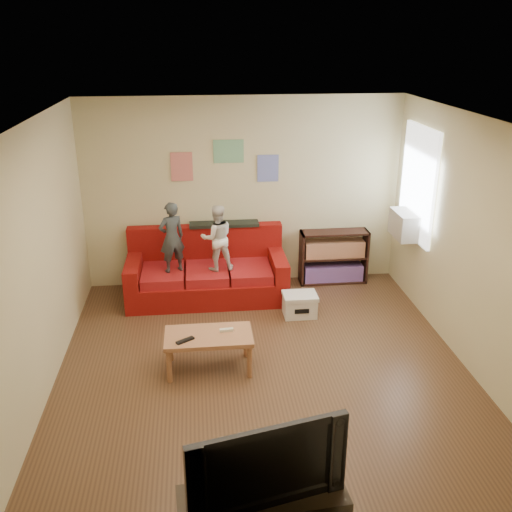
{
  "coord_description": "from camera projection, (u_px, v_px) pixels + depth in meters",
  "views": [
    {
      "loc": [
        -0.66,
        -5.34,
        3.48
      ],
      "look_at": [
        0.0,
        0.8,
        1.05
      ],
      "focal_mm": 40.0,
      "sensor_mm": 36.0,
      "label": 1
    }
  ],
  "objects": [
    {
      "name": "child_a",
      "position": [
        172.0,
        237.0,
        7.56
      ],
      "size": [
        0.42,
        0.35,
        0.97
      ],
      "primitive_type": "imported",
      "rotation": [
        0.0,
        0.0,
        3.55
      ],
      "color": "#323A3D",
      "rests_on": "sofa"
    },
    {
      "name": "remote",
      "position": [
        185.0,
        340.0,
        6.03
      ],
      "size": [
        0.2,
        0.15,
        0.02
      ],
      "primitive_type": "cube",
      "rotation": [
        0.0,
        0.0,
        0.57
      ],
      "color": "black",
      "rests_on": "coffee_table"
    },
    {
      "name": "file_box",
      "position": [
        300.0,
        305.0,
        7.46
      ],
      "size": [
        0.44,
        0.34,
        0.3
      ],
      "color": "white",
      "rests_on": "ground"
    },
    {
      "name": "artwork_left",
      "position": [
        182.0,
        167.0,
        7.86
      ],
      "size": [
        0.3,
        0.01,
        0.4
      ],
      "primitive_type": "cube",
      "color": "#D87266",
      "rests_on": "room_shell"
    },
    {
      "name": "sofa",
      "position": [
        207.0,
        274.0,
        7.99
      ],
      "size": [
        2.19,
        1.01,
        0.96
      ],
      "color": "maroon",
      "rests_on": "ground"
    },
    {
      "name": "tissue",
      "position": [
        287.0,
        312.0,
        7.49
      ],
      "size": [
        0.1,
        0.1,
        0.1
      ],
      "primitive_type": "sphere",
      "rotation": [
        0.0,
        0.0,
        -0.09
      ],
      "color": "silver",
      "rests_on": "ground"
    },
    {
      "name": "artwork_center",
      "position": [
        228.0,
        151.0,
        7.85
      ],
      "size": [
        0.42,
        0.01,
        0.32
      ],
      "primitive_type": "cube",
      "color": "#72B27F",
      "rests_on": "room_shell"
    },
    {
      "name": "television",
      "position": [
        263.0,
        458.0,
        3.89
      ],
      "size": [
        1.13,
        0.4,
        0.65
      ],
      "primitive_type": "imported",
      "rotation": [
        0.0,
        0.0,
        0.23
      ],
      "color": "black",
      "rests_on": "tv_stand"
    },
    {
      "name": "bookshelf",
      "position": [
        333.0,
        259.0,
        8.41
      ],
      "size": [
        0.99,
        0.3,
        0.79
      ],
      "color": "black",
      "rests_on": "ground"
    },
    {
      "name": "game_controller",
      "position": [
        227.0,
        330.0,
        6.23
      ],
      "size": [
        0.15,
        0.06,
        0.03
      ],
      "primitive_type": "cube",
      "rotation": [
        0.0,
        0.0,
        0.11
      ],
      "color": "silver",
      "rests_on": "coffee_table"
    },
    {
      "name": "artwork_right",
      "position": [
        268.0,
        168.0,
        7.99
      ],
      "size": [
        0.3,
        0.01,
        0.38
      ],
      "primitive_type": "cube",
      "color": "#727FCC",
      "rests_on": "room_shell"
    },
    {
      "name": "room_shell",
      "position": [
        264.0,
        257.0,
        5.79
      ],
      "size": [
        4.52,
        5.02,
        2.72
      ],
      "color": "brown",
      "rests_on": "ground"
    },
    {
      "name": "coffee_table",
      "position": [
        209.0,
        339.0,
        6.2
      ],
      "size": [
        0.95,
        0.52,
        0.43
      ],
      "color": "#B2744D",
      "rests_on": "ground"
    },
    {
      "name": "child_b",
      "position": [
        217.0,
        238.0,
        7.63
      ],
      "size": [
        0.49,
        0.41,
        0.91
      ],
      "primitive_type": "imported",
      "rotation": [
        0.0,
        0.0,
        3.29
      ],
      "color": "silver",
      "rests_on": "sofa"
    },
    {
      "name": "ac_unit",
      "position": [
        405.0,
        225.0,
        7.62
      ],
      "size": [
        0.28,
        0.55,
        0.35
      ],
      "primitive_type": "cube",
      "color": "#B7B2A3",
      "rests_on": "window"
    },
    {
      "name": "window",
      "position": [
        418.0,
        184.0,
        7.43
      ],
      "size": [
        0.04,
        1.08,
        1.48
      ],
      "primitive_type": "cube",
      "color": "white",
      "rests_on": "room_shell"
    }
  ]
}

